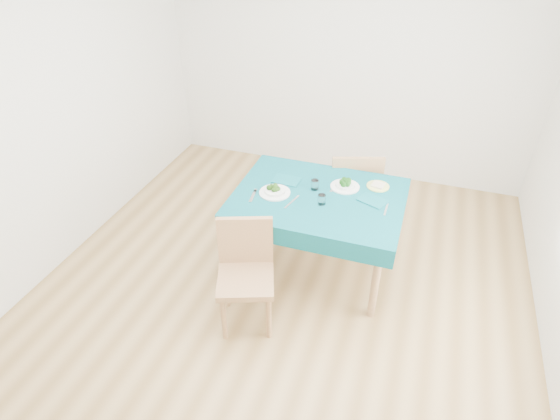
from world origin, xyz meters
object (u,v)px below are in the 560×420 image
(table, at_px, (317,233))
(chair_far, at_px, (354,173))
(bowl_near, at_px, (275,189))
(bowl_far, at_px, (345,184))
(side_plate, at_px, (378,186))
(chair_near, at_px, (245,271))

(table, height_order, chair_far, chair_far)
(bowl_near, bearing_deg, table, 12.25)
(bowl_far, height_order, side_plate, bowl_far)
(table, bearing_deg, bowl_near, -167.75)
(bowl_far, distance_m, side_plate, 0.28)
(table, distance_m, bowl_far, 0.49)
(chair_far, distance_m, bowl_near, 1.00)
(chair_far, bearing_deg, bowl_far, 74.47)
(chair_near, height_order, side_plate, chair_near)
(chair_far, distance_m, side_plate, 0.58)
(chair_far, xyz_separation_m, bowl_near, (-0.49, -0.84, 0.22))
(bowl_near, relative_size, side_plate, 1.36)
(table, xyz_separation_m, bowl_far, (0.17, 0.19, 0.42))
(chair_far, xyz_separation_m, bowl_far, (0.03, -0.57, 0.22))
(side_plate, bearing_deg, chair_near, -125.71)
(bowl_far, relative_size, side_plate, 1.29)
(chair_near, xyz_separation_m, side_plate, (0.76, 1.06, 0.25))
(bowl_far, xyz_separation_m, side_plate, (0.26, 0.10, -0.03))
(chair_near, height_order, bowl_far, chair_near)
(side_plate, bearing_deg, chair_far, 120.69)
(bowl_far, bearing_deg, side_plate, 20.89)
(chair_near, height_order, chair_far, chair_far)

